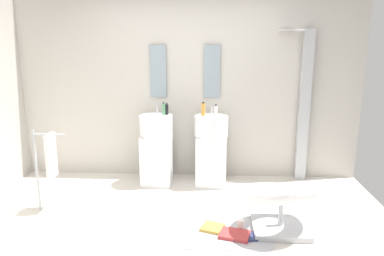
# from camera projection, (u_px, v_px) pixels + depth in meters

# --- Properties ---
(ground_plane) EXTENTS (4.80, 3.60, 0.04)m
(ground_plane) POSITION_uv_depth(u_px,v_px,m) (175.00, 231.00, 3.82)
(ground_plane) COLOR silver
(rear_partition) EXTENTS (4.80, 0.10, 2.60)m
(rear_partition) POSITION_uv_depth(u_px,v_px,m) (185.00, 85.00, 5.12)
(rear_partition) COLOR beige
(rear_partition) RESTS_ON ground_plane
(pedestal_sink_left) EXTENTS (0.44, 0.44, 1.04)m
(pedestal_sink_left) POSITION_uv_depth(u_px,v_px,m) (157.00, 148.00, 4.96)
(pedestal_sink_left) COLOR white
(pedestal_sink_left) RESTS_ON ground_plane
(pedestal_sink_right) EXTENTS (0.44, 0.44, 1.04)m
(pedestal_sink_right) POSITION_uv_depth(u_px,v_px,m) (211.00, 149.00, 4.92)
(pedestal_sink_right) COLOR white
(pedestal_sink_right) RESTS_ON ground_plane
(vanity_mirror_left) EXTENTS (0.22, 0.03, 0.70)m
(vanity_mirror_left) POSITION_uv_depth(u_px,v_px,m) (158.00, 71.00, 5.02)
(vanity_mirror_left) COLOR #8C9EA8
(vanity_mirror_right) EXTENTS (0.22, 0.03, 0.70)m
(vanity_mirror_right) POSITION_uv_depth(u_px,v_px,m) (212.00, 72.00, 4.99)
(vanity_mirror_right) COLOR #8C9EA8
(shower_column) EXTENTS (0.49, 0.24, 2.05)m
(shower_column) POSITION_uv_depth(u_px,v_px,m) (303.00, 103.00, 4.97)
(shower_column) COLOR #B7BABF
(shower_column) RESTS_ON ground_plane
(lounge_chair) EXTENTS (1.01, 1.01, 0.65)m
(lounge_chair) POSITION_uv_depth(u_px,v_px,m) (282.00, 199.00, 3.71)
(lounge_chair) COLOR #B7BABF
(lounge_chair) RESTS_ON ground_plane
(towel_rack) EXTENTS (0.37, 0.22, 0.95)m
(towel_rack) POSITION_uv_depth(u_px,v_px,m) (49.00, 158.00, 4.11)
(towel_rack) COLOR #B7BABF
(towel_rack) RESTS_ON ground_plane
(area_rug) EXTENTS (0.93, 0.71, 0.01)m
(area_rug) POSITION_uv_depth(u_px,v_px,m) (225.00, 231.00, 3.77)
(area_rug) COLOR #B2B2B7
(area_rug) RESTS_ON ground_plane
(magazine_ochre) EXTENTS (0.27, 0.27, 0.03)m
(magazine_ochre) POSITION_uv_depth(u_px,v_px,m) (212.00, 227.00, 3.81)
(magazine_ochre) COLOR gold
(magazine_ochre) RESTS_ON area_rug
(magazine_navy) EXTENTS (0.29, 0.19, 0.02)m
(magazine_navy) POSITION_uv_depth(u_px,v_px,m) (247.00, 237.00, 3.64)
(magazine_navy) COLOR navy
(magazine_navy) RESTS_ON area_rug
(magazine_red) EXTENTS (0.34, 0.29, 0.03)m
(magazine_red) POSITION_uv_depth(u_px,v_px,m) (235.00, 235.00, 3.66)
(magazine_red) COLOR #B73838
(magazine_red) RESTS_ON area_rug
(coffee_mug) EXTENTS (0.07, 0.07, 0.11)m
(coffee_mug) POSITION_uv_depth(u_px,v_px,m) (241.00, 225.00, 3.78)
(coffee_mug) COLOR white
(coffee_mug) RESTS_ON area_rug
(soap_bottle_black) EXTENTS (0.05, 0.05, 0.15)m
(soap_bottle_black) POSITION_uv_depth(u_px,v_px,m) (167.00, 109.00, 4.90)
(soap_bottle_black) COLOR black
(soap_bottle_black) RESTS_ON pedestal_sink_left
(soap_bottle_white) EXTENTS (0.04, 0.04, 0.18)m
(soap_bottle_white) POSITION_uv_depth(u_px,v_px,m) (216.00, 112.00, 4.68)
(soap_bottle_white) COLOR white
(soap_bottle_white) RESTS_ON pedestal_sink_right
(soap_bottle_green) EXTENTS (0.04, 0.04, 0.17)m
(soap_bottle_green) POSITION_uv_depth(u_px,v_px,m) (164.00, 109.00, 4.88)
(soap_bottle_green) COLOR #59996B
(soap_bottle_green) RESTS_ON pedestal_sink_left
(soap_bottle_amber) EXTENTS (0.06, 0.06, 0.18)m
(soap_bottle_amber) POSITION_uv_depth(u_px,v_px,m) (203.00, 109.00, 4.83)
(soap_bottle_amber) COLOR #C68C38
(soap_bottle_amber) RESTS_ON pedestal_sink_right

